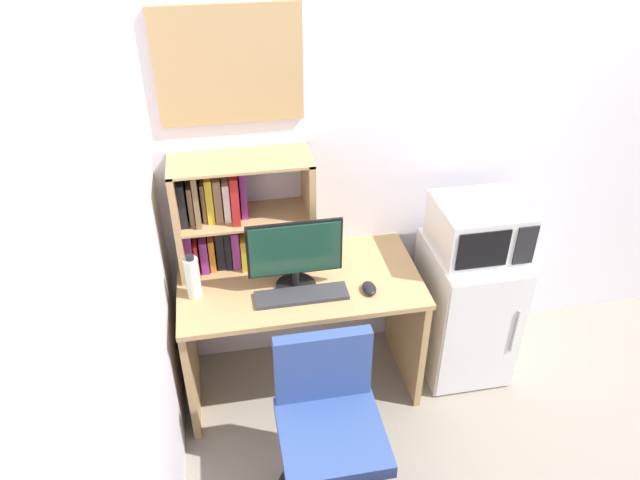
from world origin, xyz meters
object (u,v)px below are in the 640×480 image
Objects in this scene: computer_mouse at (369,288)px; desk_chair at (329,438)px; microwave at (479,227)px; mini_fridge at (465,308)px; monitor at (295,254)px; water_bottle at (193,277)px; hutch_bookshelf at (227,215)px; wall_corkboard at (229,66)px; keyboard at (302,295)px.

computer_mouse is 0.13× the size of desk_chair.
mini_fridge is at bearing -90.03° from microwave.
water_bottle is (-0.50, 0.02, -0.09)m from monitor.
hutch_bookshelf is 1.29m from microwave.
hutch_bookshelf is at bearing 171.12° from mini_fridge.
hutch_bookshelf is at bearing 50.88° from water_bottle.
microwave reaches higher than mini_fridge.
monitor is 1.05× the size of microwave.
mini_fridge is (0.97, 0.06, -0.55)m from monitor.
monitor is 1.94× the size of water_bottle.
water_bottle is 0.54× the size of microwave.
water_bottle is at bearing 177.27° from monitor.
computer_mouse is 0.16× the size of wall_corkboard.
hutch_bookshelf reaches higher than computer_mouse.
keyboard is 1.03m from mini_fridge.
keyboard is 1.03× the size of microwave.
water_bottle is at bearing 129.14° from desk_chair.
water_bottle is (-0.51, 0.11, 0.10)m from keyboard.
hutch_bookshelf is at bearing 171.25° from microwave.
desk_chair is (-0.93, -0.71, -0.57)m from microwave.
water_bottle is 0.28× the size of desk_chair.
desk_chair is at bearing -142.82° from mini_fridge.
keyboard is 1.13m from wall_corkboard.
microwave is (0.62, 0.17, 0.18)m from computer_mouse.
desk_chair is at bearing -142.70° from microwave.
desk_chair is 1.74m from wall_corkboard.
monitor is 0.21m from keyboard.
hutch_bookshelf is 2.85× the size of water_bottle.
mini_fridge reaches higher than computer_mouse.
computer_mouse is 0.74m from mini_fridge.
wall_corkboard is (-0.24, 0.46, 1.00)m from keyboard.
hutch_bookshelf is 0.36m from water_bottle.
wall_corkboard reaches higher than desk_chair.
hutch_bookshelf is 1.18m from desk_chair.
mini_fridge is 1.84m from wall_corkboard.
microwave is at bearing -8.75° from hutch_bookshelf.
hutch_bookshelf is at bearing 132.37° from keyboard.
desk_chair is (0.03, -0.56, -0.38)m from keyboard.
microwave is at bearing 89.97° from mini_fridge.
monitor is at bearing 99.93° from keyboard.
monitor reaches higher than desk_chair.
microwave is at bearing 9.01° from keyboard.
keyboard is at bearing -171.17° from mini_fridge.
keyboard is 0.53× the size of desk_chair.
water_bottle is 0.36× the size of wall_corkboard.
keyboard is 1.90× the size of water_bottle.
mini_fridge is (0.62, 0.16, -0.36)m from computer_mouse.
wall_corkboard reaches higher than water_bottle.
microwave is (0.00, 0.00, 0.54)m from mini_fridge.
monitor is at bearing 164.03° from computer_mouse.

